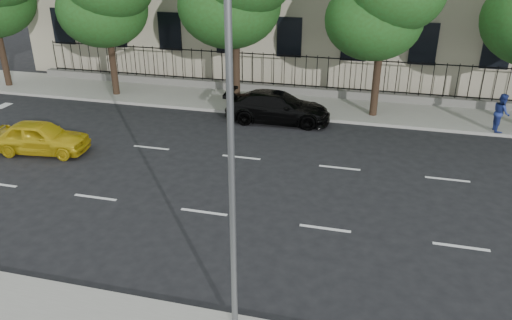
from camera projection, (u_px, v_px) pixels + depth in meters
The scene contains 8 objects.
ground at pixel (174, 256), 14.24m from camera, with size 120.00×120.00×0.00m, color black.
far_sidewalk at pixel (277, 103), 26.52m from camera, with size 60.00×4.00×0.15m, color gray.
lane_markings at pixel (225, 182), 18.42m from camera, with size 49.60×4.62×0.01m, color silver, non-canonical shape.
iron_fence at pixel (284, 84), 27.77m from camera, with size 30.00×0.50×2.20m.
street_light at pixel (238, 112), 9.96m from camera, with size 0.25×3.32×8.05m.
yellow_taxi at pixel (40, 137), 20.60m from camera, with size 1.60×3.96×1.35m, color gold.
black_sedan at pixel (278, 107), 23.92m from camera, with size 2.05×5.03×1.46m, color black.
pedestrian_far at pixel (501, 113), 22.33m from camera, with size 0.85×0.66×1.74m, color navy.
Camera 1 is at (5.19, -10.83, 8.47)m, focal length 35.00 mm.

